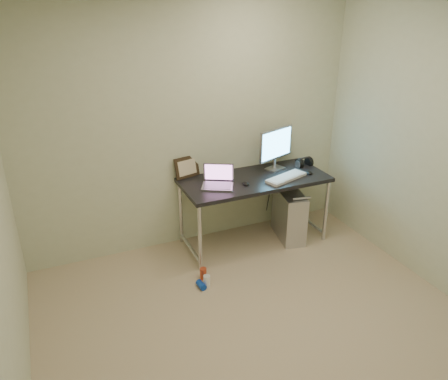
# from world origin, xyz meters

# --- Properties ---
(floor) EXTENTS (3.50, 3.50, 0.00)m
(floor) POSITION_xyz_m (0.00, 0.00, 0.00)
(floor) COLOR tan
(floor) RESTS_ON ground
(wall_back) EXTENTS (3.50, 0.02, 2.50)m
(wall_back) POSITION_xyz_m (0.00, 1.75, 1.25)
(wall_back) COLOR beige
(wall_back) RESTS_ON ground
(desk) EXTENTS (1.54, 0.67, 0.75)m
(desk) POSITION_xyz_m (0.57, 1.41, 0.67)
(desk) COLOR black
(desk) RESTS_ON ground
(tower_computer) EXTENTS (0.33, 0.56, 0.58)m
(tower_computer) POSITION_xyz_m (0.97, 1.34, 0.28)
(tower_computer) COLOR #B5B5B9
(tower_computer) RESTS_ON ground
(cable_a) EXTENTS (0.01, 0.16, 0.69)m
(cable_a) POSITION_xyz_m (0.92, 1.70, 0.40)
(cable_a) COLOR black
(cable_a) RESTS_ON ground
(cable_b) EXTENTS (0.02, 0.11, 0.71)m
(cable_b) POSITION_xyz_m (1.01, 1.68, 0.38)
(cable_b) COLOR black
(cable_b) RESTS_ON ground
(can_red) EXTENTS (0.07, 0.07, 0.12)m
(can_red) POSITION_xyz_m (-0.19, 0.97, 0.06)
(can_red) COLOR #BE4122
(can_red) RESTS_ON ground
(can_white) EXTENTS (0.08, 0.08, 0.12)m
(can_white) POSITION_xyz_m (-0.21, 0.84, 0.06)
(can_white) COLOR white
(can_white) RESTS_ON ground
(can_blue) EXTENTS (0.07, 0.12, 0.06)m
(can_blue) POSITION_xyz_m (-0.26, 0.84, 0.03)
(can_blue) COLOR #103EBA
(can_blue) RESTS_ON ground
(laptop) EXTENTS (0.39, 0.36, 0.21)m
(laptop) POSITION_xyz_m (0.14, 1.40, 0.80)
(laptop) COLOR #ADADB4
(laptop) RESTS_ON desk
(monitor) EXTENTS (0.47, 0.21, 0.46)m
(monitor) POSITION_xyz_m (0.89, 1.56, 1.02)
(monitor) COLOR #ADADB4
(monitor) RESTS_ON desk
(keyboard) EXTENTS (0.50, 0.30, 0.03)m
(keyboard) POSITION_xyz_m (0.86, 1.27, 0.76)
(keyboard) COLOR silver
(keyboard) RESTS_ON desk
(mouse_right) EXTENTS (0.10, 0.12, 0.04)m
(mouse_right) POSITION_xyz_m (1.16, 1.30, 0.77)
(mouse_right) COLOR black
(mouse_right) RESTS_ON desk
(mouse_left) EXTENTS (0.07, 0.11, 0.04)m
(mouse_left) POSITION_xyz_m (0.41, 1.31, 0.77)
(mouse_left) COLOR black
(mouse_left) RESTS_ON desk
(headphones) EXTENTS (0.19, 0.12, 0.12)m
(headphones) POSITION_xyz_m (1.24, 1.52, 0.78)
(headphones) COLOR black
(headphones) RESTS_ON desk
(picture_frame) EXTENTS (0.29, 0.15, 0.22)m
(picture_frame) POSITION_xyz_m (-0.07, 1.72, 0.86)
(picture_frame) COLOR black
(picture_frame) RESTS_ON desk
(webcam) EXTENTS (0.04, 0.03, 0.12)m
(webcam) POSITION_xyz_m (0.21, 1.67, 0.84)
(webcam) COLOR silver
(webcam) RESTS_ON desk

